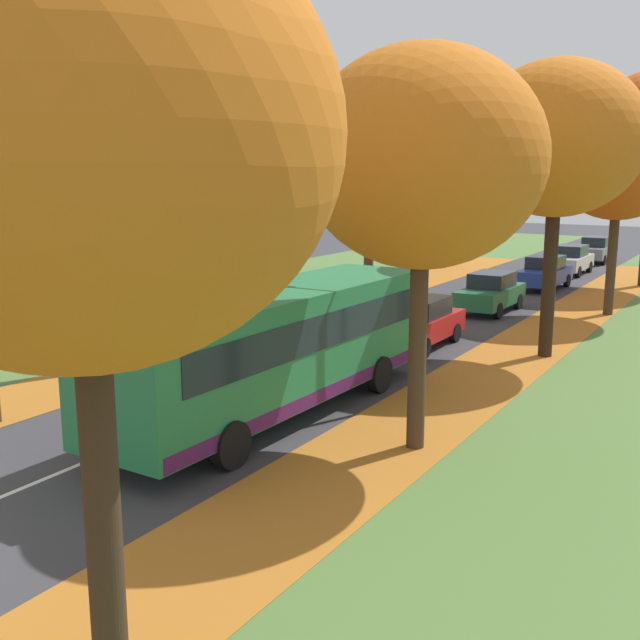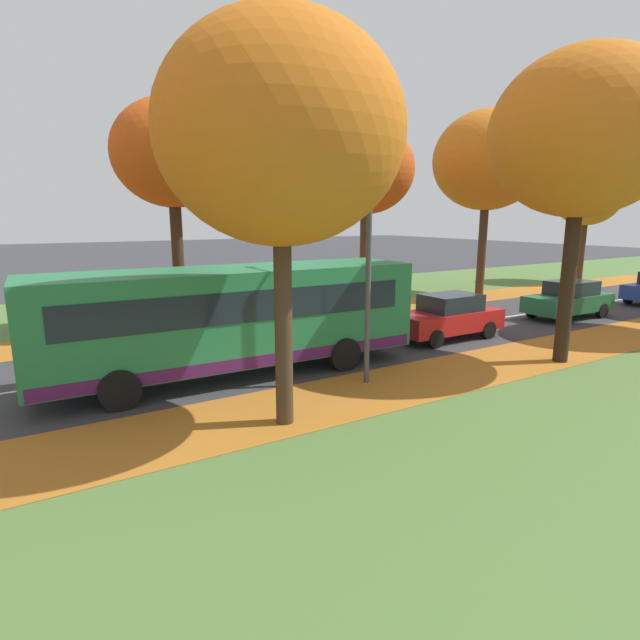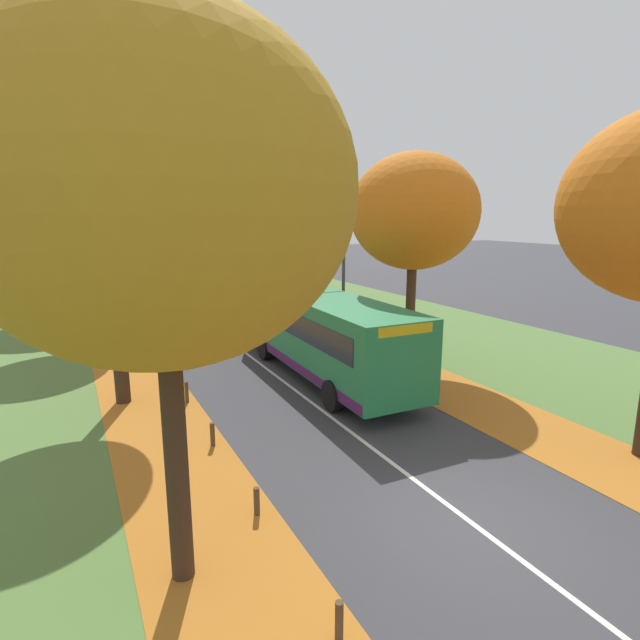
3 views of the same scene
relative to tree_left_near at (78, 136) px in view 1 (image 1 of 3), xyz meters
name	(u,v)px [view 1 (image 1 of 3)]	position (x,y,z in m)	size (l,w,h in m)	color
grass_verge_left	(211,306)	(-3.91, 10.10, -6.62)	(12.00, 90.00, 0.01)	#517538
leaf_litter_left	(203,346)	(0.69, 4.10, -6.61)	(2.80, 60.00, 0.00)	#B26B23
leaf_litter_right	(467,386)	(9.89, 4.10, -6.61)	(2.80, 60.00, 0.00)	#B26B23
road_centre_line	(406,329)	(5.29, 10.10, -6.62)	(0.12, 80.00, 0.01)	silver
tree_left_near	(78,136)	(0.00, 0.00, 0.00)	(4.44, 4.44, 8.67)	#382619
tree_left_mid	(264,150)	(-0.31, 9.16, -0.14)	(4.60, 4.60, 8.59)	#422D1E
tree_left_far	(370,136)	(0.07, 17.02, 0.68)	(5.89, 5.89, 9.98)	#422D1E
tree_left_distant	(445,172)	(-0.39, 27.33, -0.97)	(4.25, 4.25, 7.59)	#422D1E
tree_right_nearest	(79,136)	(11.00, -9.57, -0.63)	(4.95, 4.95, 8.24)	#382619
tree_right_near	(422,159)	(10.54, -0.74, -0.72)	(4.81, 4.81, 8.10)	#422D1E
tree_right_mid	(558,140)	(10.74, 8.60, -0.02)	(5.14, 5.14, 8.94)	black
tree_right_far	(619,163)	(11.06, 16.90, -0.64)	(4.91, 4.91, 8.21)	#422D1E
bollard_fourth	(110,375)	(1.78, -0.95, -6.28)	(0.12, 0.12, 0.69)	#4C3823
streetlamp_right	(412,252)	(8.96, 2.33, -2.89)	(1.89, 0.28, 6.00)	#47474C
bus	(277,344)	(6.83, -0.42, -4.92)	(2.83, 10.45, 2.98)	#237A47
car_red_lead	(419,322)	(6.82, 7.75, -5.81)	(1.80, 4.21, 1.62)	#B21919
car_green_following	(491,292)	(6.77, 15.04, -5.81)	(1.81, 4.21, 1.62)	#1E6038
car_blue_third_in_line	(544,273)	(7.02, 22.34, -5.81)	(1.88, 4.25, 1.62)	#233D9E
car_silver_fourth_in_line	(570,260)	(6.78, 28.62, -5.81)	(1.83, 4.23, 1.62)	#B7BABF
car_grey_trailing	(596,250)	(6.82, 35.16, -5.81)	(1.81, 4.21, 1.62)	slate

